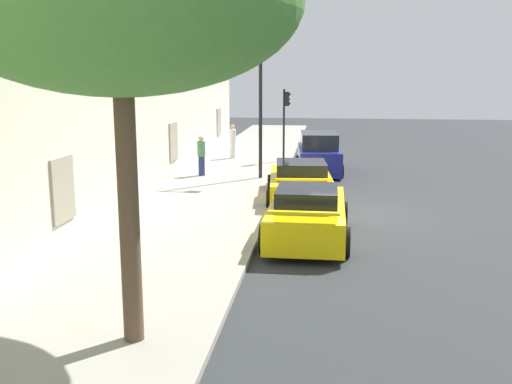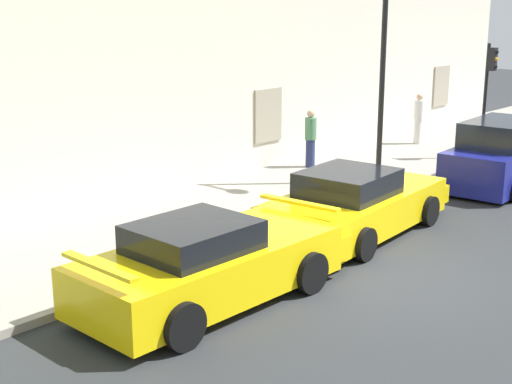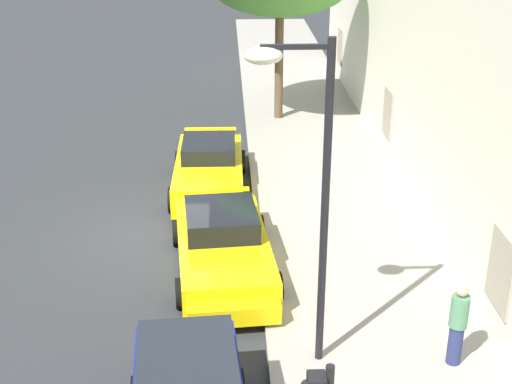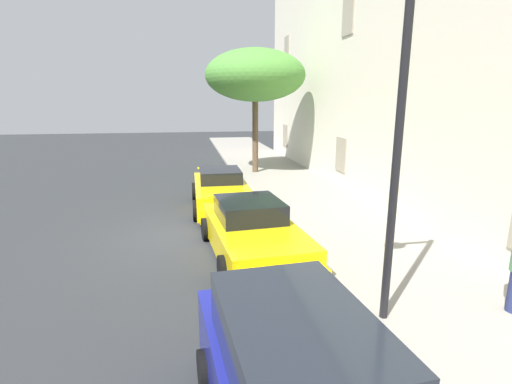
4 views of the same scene
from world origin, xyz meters
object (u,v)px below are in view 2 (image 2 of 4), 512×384
object	(u,v)px
hatchback_parked	(500,157)
traffic_light	(489,80)
pedestrian_strolling	(419,118)
sportscar_red_lead	(217,262)
sportscar_yellow_flank	(359,203)
pedestrian_admiring	(311,138)
street_lamp	(399,23)

from	to	relation	value
hatchback_parked	traffic_light	distance (m)	3.40
hatchback_parked	pedestrian_strolling	size ratio (longest dim) A/B	2.47
sportscar_red_lead	sportscar_yellow_flank	world-z (taller)	sportscar_red_lead
pedestrian_admiring	pedestrian_strolling	world-z (taller)	pedestrian_strolling
hatchback_parked	street_lamp	size ratio (longest dim) A/B	0.69
sportscar_red_lead	sportscar_yellow_flank	distance (m)	4.63
sportscar_yellow_flank	hatchback_parked	distance (m)	5.64
sportscar_red_lead	sportscar_yellow_flank	xyz separation A→B (m)	(4.61, 0.41, -0.03)
sportscar_yellow_flank	hatchback_parked	size ratio (longest dim) A/B	1.25
sportscar_red_lead	sportscar_yellow_flank	size ratio (longest dim) A/B	0.97
sportscar_red_lead	traffic_light	size ratio (longest dim) A/B	1.47
pedestrian_admiring	traffic_light	bearing A→B (deg)	-34.88
traffic_light	pedestrian_admiring	size ratio (longest dim) A/B	2.07
sportscar_red_lead	street_lamp	size ratio (longest dim) A/B	0.84
traffic_light	pedestrian_strolling	distance (m)	3.09
hatchback_parked	pedestrian_strolling	xyz separation A→B (m)	(3.17, 4.26, 0.20)
sportscar_yellow_flank	pedestrian_admiring	distance (m)	5.57
traffic_light	pedestrian_strolling	size ratio (longest dim) A/B	2.05
sportscar_red_lead	traffic_light	xyz separation A→B (m)	(12.70, 1.51, 1.83)
sportscar_yellow_flank	pedestrian_strolling	xyz separation A→B (m)	(8.77, 3.74, 0.39)
sportscar_yellow_flank	traffic_light	distance (m)	8.37
traffic_light	pedestrian_admiring	distance (m)	5.61
sportscar_red_lead	pedestrian_strolling	world-z (taller)	pedestrian_strolling
sportscar_red_lead	pedestrian_admiring	size ratio (longest dim) A/B	3.04
sportscar_red_lead	hatchback_parked	size ratio (longest dim) A/B	1.22
hatchback_parked	street_lamp	bearing A→B (deg)	139.85
sportscar_red_lead	hatchback_parked	distance (m)	10.22
street_lamp	traffic_light	bearing A→B (deg)	-2.92
hatchback_parked	pedestrian_admiring	world-z (taller)	pedestrian_admiring
hatchback_parked	sportscar_red_lead	bearing A→B (deg)	179.36
hatchback_parked	traffic_light	xyz separation A→B (m)	(2.48, 1.62, 1.66)
sportscar_yellow_flank	traffic_light	world-z (taller)	traffic_light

